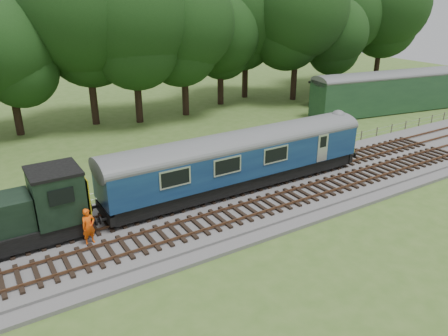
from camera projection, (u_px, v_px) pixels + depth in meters
ground at (263, 197)px, 28.02m from camera, size 120.00×120.00×0.00m
ballast at (263, 195)px, 27.96m from camera, size 70.00×7.00×0.35m
track_north at (251, 184)px, 28.97m from camera, size 67.20×2.40×0.21m
track_south at (279, 201)px, 26.61m from camera, size 67.20×2.40×0.21m
fence at (226, 174)px, 31.57m from camera, size 64.00×0.12×1.00m
tree_line at (137, 119)px, 45.35m from camera, size 70.00×8.00×18.00m
dmu_railcar at (240, 156)px, 27.70m from camera, size 18.05×2.86×3.88m
shunter_loco at (1, 221)px, 21.14m from camera, size 8.91×2.60×3.38m
worker at (89, 226)px, 21.93m from camera, size 0.79×0.61×1.94m
parked_coach at (386, 90)px, 46.78m from camera, size 17.38×5.93×4.38m
shed at (330, 94)px, 49.43m from camera, size 4.20×4.20×2.92m
caravan at (439, 90)px, 53.36m from camera, size 4.63×3.10×2.07m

